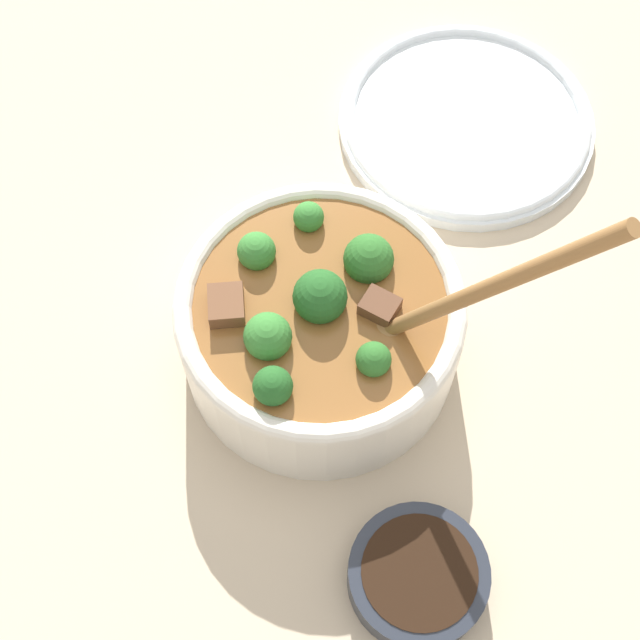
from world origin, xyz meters
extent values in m
plane|color=#C6B293|center=(0.00, 0.00, 0.00)|extent=(4.00, 4.00, 0.00)
cylinder|color=white|center=(0.00, 0.00, 0.04)|extent=(0.22, 0.22, 0.08)
torus|color=white|center=(0.00, 0.00, 0.08)|extent=(0.22, 0.22, 0.02)
cylinder|color=brown|center=(0.00, 0.00, 0.06)|extent=(0.20, 0.20, 0.06)
sphere|color=#387F33|center=(0.05, -0.06, 0.09)|extent=(0.02, 0.02, 0.02)
cylinder|color=#6B9956|center=(0.05, -0.06, 0.07)|extent=(0.01, 0.01, 0.01)
sphere|color=#235B23|center=(0.00, 0.00, 0.10)|extent=(0.04, 0.04, 0.04)
cylinder|color=#6B9956|center=(0.00, 0.00, 0.07)|extent=(0.01, 0.01, 0.02)
sphere|color=#2D6B28|center=(-0.01, -0.05, 0.09)|extent=(0.04, 0.04, 0.04)
cylinder|color=#6B9956|center=(-0.01, -0.05, 0.06)|extent=(0.01, 0.01, 0.02)
sphere|color=#387F33|center=(0.06, -0.01, 0.09)|extent=(0.03, 0.03, 0.03)
cylinder|color=#6B9956|center=(0.06, -0.01, 0.07)|extent=(0.01, 0.01, 0.01)
sphere|color=#235B23|center=(-0.01, 0.08, 0.09)|extent=(0.03, 0.03, 0.03)
cylinder|color=#6B9956|center=(-0.01, 0.08, 0.07)|extent=(0.01, 0.01, 0.01)
sphere|color=#2D6B28|center=(-0.06, 0.02, 0.09)|extent=(0.03, 0.03, 0.03)
cylinder|color=#6B9956|center=(-0.06, 0.02, 0.07)|extent=(0.01, 0.01, 0.01)
sphere|color=#387F33|center=(0.02, 0.05, 0.09)|extent=(0.04, 0.04, 0.04)
cylinder|color=#6B9956|center=(0.02, 0.05, 0.07)|extent=(0.01, 0.01, 0.02)
cube|color=brown|center=(-0.04, -0.02, 0.09)|extent=(0.03, 0.02, 0.02)
cube|color=brown|center=(0.06, 0.04, 0.09)|extent=(0.04, 0.04, 0.02)
ellipsoid|color=olive|center=(-0.05, -0.01, 0.08)|extent=(0.04, 0.03, 0.01)
cylinder|color=olive|center=(-0.11, -0.02, 0.18)|extent=(0.13, 0.04, 0.21)
cylinder|color=#232833|center=(-0.16, 0.12, 0.02)|extent=(0.10, 0.10, 0.03)
cylinder|color=black|center=(-0.16, 0.12, 0.03)|extent=(0.08, 0.08, 0.01)
cylinder|color=white|center=(0.01, -0.28, 0.01)|extent=(0.24, 0.24, 0.01)
torus|color=white|center=(0.01, -0.28, 0.01)|extent=(0.24, 0.24, 0.01)
camera|label=1|loc=(-0.17, 0.28, 0.68)|focal=50.00mm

